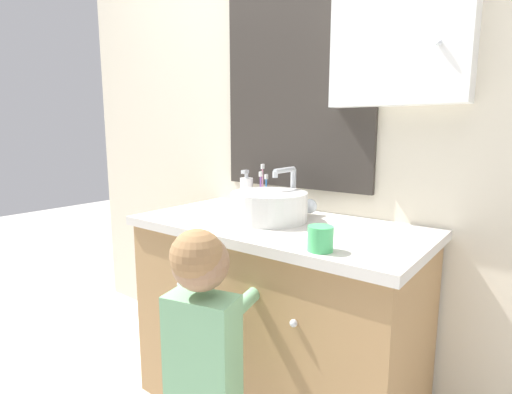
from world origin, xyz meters
TOP-DOWN VIEW (x-y plane):
  - wall_back at (0.02, 0.62)m, footprint 3.20×0.18m
  - vanity_counter at (0.00, 0.31)m, footprint 1.12×0.58m
  - sink_basin at (-0.05, 0.33)m, footprint 0.30×0.36m
  - toothbrush_holder at (-0.22, 0.51)m, footprint 0.07×0.07m
  - soap_dispenser at (-0.31, 0.51)m, footprint 0.06×0.06m
  - child_figure at (0.07, -0.17)m, footprint 0.23×0.44m
  - drinking_cup at (0.31, 0.09)m, footprint 0.08×0.08m

SIDE VIEW (x-z plane):
  - vanity_counter at x=0.00m, z-range 0.00..0.79m
  - child_figure at x=0.07m, z-range 0.08..0.96m
  - drinking_cup at x=0.31m, z-range 0.79..0.87m
  - toothbrush_holder at x=-0.22m, z-range 0.74..0.94m
  - sink_basin at x=-0.05m, z-range 0.75..0.95m
  - soap_dispenser at x=-0.31m, z-range 0.78..0.94m
  - wall_back at x=0.02m, z-range 0.03..2.53m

